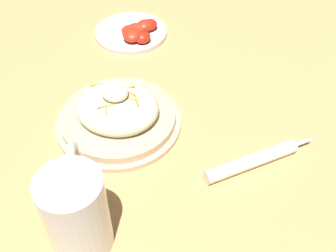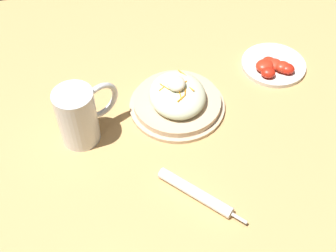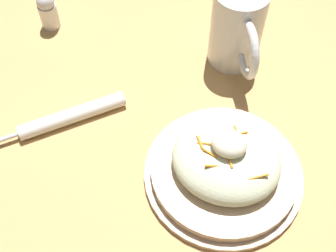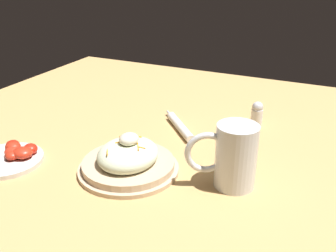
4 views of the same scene
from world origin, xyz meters
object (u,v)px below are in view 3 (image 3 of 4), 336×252
at_px(beer_mug, 237,32).
at_px(napkin_roll, 71,116).
at_px(salt_shaker, 48,11).
at_px(salad_plate, 225,166).

xyz_separation_m(beer_mug, napkin_roll, (-0.21, -0.22, -0.05)).
bearing_deg(napkin_roll, salt_shaker, 125.52).
bearing_deg(salad_plate, beer_mug, 100.63).
bearing_deg(beer_mug, salad_plate, -79.37).
xyz_separation_m(salad_plate, beer_mug, (-0.04, 0.24, 0.03)).
height_order(beer_mug, salt_shaker, beer_mug).
bearing_deg(beer_mug, napkin_roll, -134.56).
distance_m(beer_mug, salt_shaker, 0.35).
bearing_deg(napkin_roll, salad_plate, -4.36).
height_order(salad_plate, napkin_roll, salad_plate).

